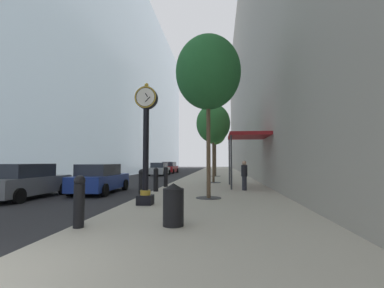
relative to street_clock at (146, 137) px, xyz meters
name	(u,v)px	position (x,y,z in m)	size (l,w,h in m)	color
ground_plane	(187,177)	(-0.89, 20.29, -2.65)	(110.00, 110.00, 0.00)	#262628
sidewalk_right	(217,175)	(2.41, 23.29, -2.58)	(6.60, 80.00, 0.14)	#ADA593
building_block_left	(99,68)	(-13.00, 23.29, 11.25)	(9.00, 80.00, 27.79)	#93A8B7
building_block_right	(281,61)	(10.21, 23.29, 11.29)	(9.00, 80.00, 27.87)	gray
street_clock	(146,137)	(0.00, 0.00, 0.00)	(0.84, 0.55, 4.56)	black
bollard_nearest	(79,200)	(-0.65, -3.53, -1.85)	(0.27, 0.27, 1.26)	black
bollard_third	(142,183)	(-0.65, 1.71, -1.85)	(0.27, 0.27, 1.26)	black
bollard_fourth	(156,179)	(-0.65, 4.33, -1.85)	(0.27, 0.27, 1.26)	black
bollard_fifth	(166,176)	(-0.65, 6.95, -1.85)	(0.27, 0.27, 1.26)	black
street_tree_near	(208,73)	(2.26, 2.01, 3.04)	(2.90, 2.90, 7.24)	#333335
street_tree_mid_near	(213,124)	(2.26, 10.59, 1.95)	(2.56, 2.56, 5.95)	#333335
street_tree_mid_far	(215,133)	(2.26, 19.18, 2.18)	(2.32, 2.32, 6.05)	#333335
trash_bin	(173,204)	(1.60, -3.12, -1.97)	(0.53, 0.53, 1.05)	black
pedestrian_walking	(244,175)	(4.09, 5.34, -1.65)	(0.40, 0.40, 1.62)	#23232D
storefront_awning	(247,137)	(4.47, 7.33, 0.64)	(2.40, 3.60, 3.30)	maroon
car_blue_near	(100,179)	(-3.81, 4.46, -1.87)	(2.08, 4.62, 1.58)	navy
car_silver_mid	(160,169)	(-4.66, 22.83, -1.88)	(2.03, 4.44, 1.57)	#B7BABF
car_red_far	(169,168)	(-4.63, 29.20, -1.84)	(2.08, 4.70, 1.65)	#AD191E
car_grey_trailing	(26,182)	(-6.31, 2.01, -1.86)	(2.07, 4.51, 1.62)	slate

